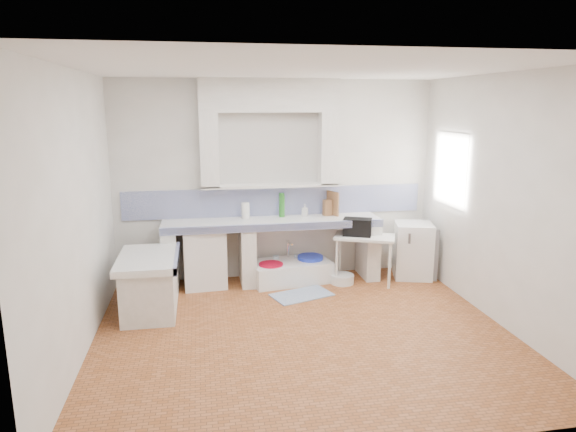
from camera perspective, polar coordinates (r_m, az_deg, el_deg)
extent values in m
plane|color=#A15C32|center=(5.73, 1.76, -12.98)|extent=(4.50, 4.50, 0.00)
plane|color=white|center=(5.18, 1.98, 16.22)|extent=(4.50, 4.50, 0.00)
plane|color=white|center=(7.22, -1.37, 4.01)|extent=(4.50, 0.00, 4.50)
plane|color=white|center=(3.41, 8.74, -5.76)|extent=(4.50, 0.00, 4.50)
plane|color=white|center=(5.31, -22.66, -0.02)|extent=(0.00, 4.50, 4.50)
plane|color=white|center=(6.14, 22.90, 1.53)|extent=(0.00, 4.50, 4.50)
cube|color=white|center=(7.01, -2.09, 13.39)|extent=(1.90, 0.25, 0.45)
cube|color=#3A2212|center=(7.22, 19.11, 4.93)|extent=(0.35, 0.86, 1.06)
cube|color=white|center=(7.11, 18.30, 7.97)|extent=(0.01, 0.84, 0.24)
cube|color=white|center=(7.01, -1.79, -0.73)|extent=(3.00, 0.60, 0.08)
cube|color=navy|center=(6.75, -1.45, -1.27)|extent=(3.00, 0.04, 0.10)
cube|color=white|center=(7.08, -13.09, -4.71)|extent=(0.20, 0.55, 0.82)
cube|color=white|center=(7.09, -4.57, -4.39)|extent=(0.20, 0.55, 0.82)
cube|color=white|center=(7.45, 8.98, -3.68)|extent=(0.20, 0.55, 0.82)
cube|color=white|center=(6.26, -15.40, -4.71)|extent=(0.70, 1.10, 0.08)
cube|color=white|center=(6.37, -15.22, -7.72)|extent=(0.60, 1.00, 0.62)
cube|color=navy|center=(6.24, -12.38, -4.61)|extent=(0.04, 1.10, 0.10)
cube|color=navy|center=(7.26, -1.34, 1.65)|extent=(4.27, 0.03, 0.40)
cube|color=white|center=(7.08, -9.39, -4.62)|extent=(0.60, 0.59, 0.80)
cube|color=white|center=(7.23, 0.30, -6.32)|extent=(1.18, 0.76, 0.26)
cube|color=white|center=(7.20, 8.52, -4.81)|extent=(0.93, 0.73, 0.04)
cube|color=white|center=(7.56, 13.85, -3.75)|extent=(0.63, 0.63, 0.80)
cylinder|color=#B30220|center=(7.07, -1.92, -6.57)|extent=(0.35, 0.35, 0.31)
cylinder|color=#E44F2F|center=(7.12, 0.05, -6.59)|extent=(0.36, 0.36, 0.27)
cylinder|color=blue|center=(7.32, 2.51, -5.77)|extent=(0.39, 0.39, 0.34)
cylinder|color=white|center=(7.21, 6.10, -7.03)|extent=(0.35, 0.35, 0.13)
cylinder|color=silver|center=(7.36, -1.34, -5.73)|extent=(0.11, 0.11, 0.33)
cylinder|color=silver|center=(7.40, 1.03, -5.58)|extent=(0.09, 0.09, 0.34)
cube|color=black|center=(7.07, 7.81, -1.24)|extent=(0.44, 0.35, 0.24)
cylinder|color=#246E21|center=(7.14, -0.65, 1.12)|extent=(0.08, 0.08, 0.31)
cylinder|color=#246E21|center=(7.14, -0.71, 1.23)|extent=(0.10, 0.10, 0.34)
cube|color=brown|center=(7.27, 4.44, 0.94)|extent=(0.13, 0.12, 0.23)
cube|color=brown|center=(7.29, 5.03, 1.43)|extent=(0.13, 0.24, 0.34)
cylinder|color=white|center=(7.07, -4.79, 0.60)|extent=(0.13, 0.13, 0.23)
imported|color=white|center=(7.21, 1.88, 0.66)|extent=(0.10, 0.10, 0.17)
cube|color=#405B91|center=(6.76, 1.54, -8.84)|extent=(0.87, 0.67, 0.01)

